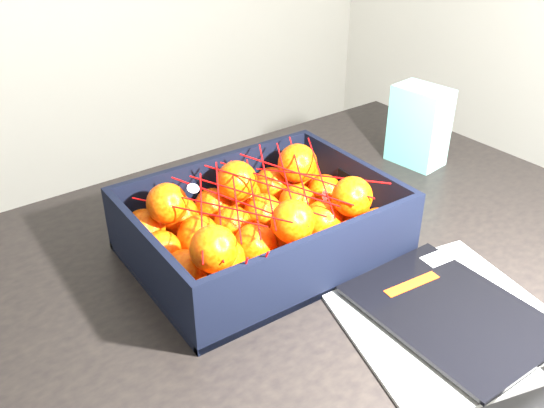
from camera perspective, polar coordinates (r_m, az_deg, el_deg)
table at (r=1.15m, az=2.61°, el=-6.81°), size 1.23×0.84×0.75m
magazine_stack at (r=0.93m, az=16.52°, el=-10.27°), size 0.36×0.37×0.02m
produce_crate at (r=1.02m, az=-0.96°, el=-2.87°), size 0.43×0.32×0.12m
clementine_heap at (r=1.01m, az=-0.99°, el=-1.72°), size 0.41×0.31×0.13m
mesh_net at (r=0.97m, az=-1.01°, el=0.91°), size 0.36×0.29×0.09m
retail_carton at (r=1.35m, az=14.00°, el=7.32°), size 0.09×0.13×0.17m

